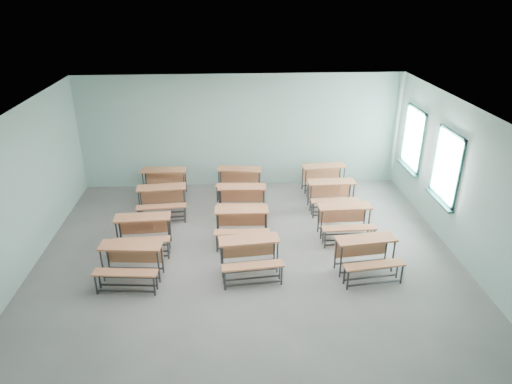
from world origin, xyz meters
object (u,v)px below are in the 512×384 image
desk_unit_r1c1 (242,221)px  desk_unit_r3c0 (164,179)px  desk_unit_r2c0 (162,197)px  desk_unit_r2c1 (242,197)px  desk_unit_r0c0 (130,258)px  desk_unit_r2c2 (332,192)px  desk_unit_r1c2 (345,217)px  desk_unit_r0c2 (367,251)px  desk_unit_r1c0 (143,229)px  desk_unit_r3c2 (324,175)px  desk_unit_r0c1 (250,252)px  desk_unit_r3c1 (239,178)px

desk_unit_r1c1 → desk_unit_r3c0: same height
desk_unit_r1c1 → desk_unit_r2c0: 2.39m
desk_unit_r2c1 → desk_unit_r1c1: bearing=-88.3°
desk_unit_r0c0 → desk_unit_r3c0: same height
desk_unit_r2c2 → desk_unit_r1c2: bearing=-90.2°
desk_unit_r0c0 → desk_unit_r2c0: same height
desk_unit_r0c2 → desk_unit_r1c1: 2.85m
desk_unit_r1c0 → desk_unit_r2c1: same height
desk_unit_r2c2 → desk_unit_r1c0: bearing=-160.1°
desk_unit_r2c1 → desk_unit_r3c2: (2.36, 1.30, 0.00)m
desk_unit_r0c2 → desk_unit_r1c2: (-0.09, 1.47, 0.00)m
desk_unit_r0c2 → desk_unit_r1c1: (-2.46, 1.43, 0.00)m
desk_unit_r3c0 → desk_unit_r2c0: bearing=-82.4°
desk_unit_r0c1 → desk_unit_r1c2: bearing=25.3°
desk_unit_r0c0 → desk_unit_r0c1: bearing=7.5°
desk_unit_r2c0 → desk_unit_r2c1: size_ratio=1.01×
desk_unit_r0c1 → desk_unit_r2c1: size_ratio=1.02×
desk_unit_r0c2 → desk_unit_r2c1: 3.64m
desk_unit_r2c0 → desk_unit_r0c2: bearing=-36.5°
desk_unit_r0c0 → desk_unit_r2c2: same height
desk_unit_r1c0 → desk_unit_r1c1: same height
desk_unit_r2c1 → desk_unit_r3c2: 2.69m
desk_unit_r1c0 → desk_unit_r3c1: (2.18, 2.71, 0.00)m
desk_unit_r0c0 → desk_unit_r0c2: bearing=4.9°
desk_unit_r0c0 → desk_unit_r3c1: same height
desk_unit_r1c1 → desk_unit_r3c0: size_ratio=0.98×
desk_unit_r0c0 → desk_unit_r1c1: (2.22, 1.41, 0.00)m
desk_unit_r0c0 → desk_unit_r3c2: size_ratio=0.99×
desk_unit_r2c1 → desk_unit_r3c0: same height
desk_unit_r1c1 → desk_unit_r2c2: (2.37, 1.46, 0.00)m
desk_unit_r1c1 → desk_unit_r3c1: (0.00, 2.49, 0.00)m
desk_unit_r0c1 → desk_unit_r0c2: 2.35m
desk_unit_r1c0 → desk_unit_r1c1: 2.18m
desk_unit_r0c1 → desk_unit_r3c1: same height
desk_unit_r2c0 → desk_unit_r2c1: same height
desk_unit_r0c0 → desk_unit_r3c2: (4.62, 3.98, 0.00)m
desk_unit_r1c1 → desk_unit_r1c2: size_ratio=1.00×
desk_unit_r2c2 → desk_unit_r0c1: bearing=-129.5°
desk_unit_r1c1 → desk_unit_r2c2: 2.78m
desk_unit_r0c1 → desk_unit_r1c0: (-2.29, 1.09, 0.00)m
desk_unit_r3c2 → desk_unit_r2c1: bearing=-157.2°
desk_unit_r0c2 → desk_unit_r1c2: bearing=86.7°
desk_unit_r1c0 → desk_unit_r3c1: size_ratio=0.96×
desk_unit_r1c1 → desk_unit_r0c1: bearing=-83.7°
desk_unit_r0c2 → desk_unit_r0c0: bearing=172.9°
desk_unit_r1c2 → desk_unit_r3c0: 5.09m
desk_unit_r0c0 → desk_unit_r2c1: size_ratio=1.02×
desk_unit_r1c0 → desk_unit_r1c2: same height
desk_unit_r1c2 → desk_unit_r2c2: same height
desk_unit_r1c0 → desk_unit_r1c2: bearing=0.8°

